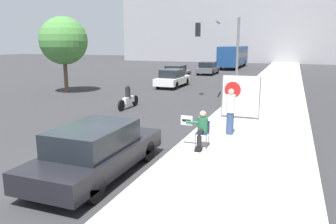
{
  "coord_description": "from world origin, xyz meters",
  "views": [
    {
      "loc": [
        5.05,
        -6.73,
        3.56
      ],
      "look_at": [
        0.68,
        4.74,
        0.97
      ],
      "focal_mm": 35.0,
      "sensor_mm": 36.0,
      "label": 1
    }
  ],
  "objects_px": {
    "traffic_light_pole": "(221,44)",
    "car_on_road_nearest": "(173,78)",
    "motorcycle_on_road": "(128,99)",
    "street_tree_near_curb": "(64,41)",
    "parked_car_curbside": "(97,150)",
    "jogger_on_sidewalk": "(230,111)",
    "car_on_road_distant": "(208,68)",
    "seated_protester": "(201,128)",
    "city_bus_on_road": "(234,55)",
    "car_on_road_midblock": "(176,72)",
    "protest_banner": "(240,96)"
  },
  "relations": [
    {
      "from": "motorcycle_on_road",
      "to": "street_tree_near_curb",
      "type": "xyz_separation_m",
      "value": [
        -7.06,
        3.75,
        3.16
      ]
    },
    {
      "from": "street_tree_near_curb",
      "to": "seated_protester",
      "type": "bearing_deg",
      "value": -36.8
    },
    {
      "from": "car_on_road_distant",
      "to": "car_on_road_midblock",
      "type": "bearing_deg",
      "value": -103.72
    },
    {
      "from": "parked_car_curbside",
      "to": "car_on_road_distant",
      "type": "distance_m",
      "value": 30.22
    },
    {
      "from": "seated_protester",
      "to": "car_on_road_nearest",
      "type": "xyz_separation_m",
      "value": [
        -6.54,
        15.14,
        -0.1
      ]
    },
    {
      "from": "parked_car_curbside",
      "to": "traffic_light_pole",
      "type": "bearing_deg",
      "value": 87.9
    },
    {
      "from": "car_on_road_distant",
      "to": "car_on_road_nearest",
      "type": "bearing_deg",
      "value": -89.96
    },
    {
      "from": "traffic_light_pole",
      "to": "car_on_road_nearest",
      "type": "height_order",
      "value": "traffic_light_pole"
    },
    {
      "from": "seated_protester",
      "to": "jogger_on_sidewalk",
      "type": "distance_m",
      "value": 2.08
    },
    {
      "from": "car_on_road_distant",
      "to": "parked_car_curbside",
      "type": "bearing_deg",
      "value": -81.63
    },
    {
      "from": "parked_car_curbside",
      "to": "car_on_road_nearest",
      "type": "relative_size",
      "value": 1.06
    },
    {
      "from": "jogger_on_sidewalk",
      "to": "city_bus_on_road",
      "type": "relative_size",
      "value": 0.15
    },
    {
      "from": "car_on_road_distant",
      "to": "city_bus_on_road",
      "type": "relative_size",
      "value": 0.35
    },
    {
      "from": "car_on_road_midblock",
      "to": "car_on_road_distant",
      "type": "distance_m",
      "value": 6.68
    },
    {
      "from": "city_bus_on_road",
      "to": "car_on_road_nearest",
      "type": "bearing_deg",
      "value": -92.39
    },
    {
      "from": "jogger_on_sidewalk",
      "to": "car_on_road_midblock",
      "type": "bearing_deg",
      "value": -49.92
    },
    {
      "from": "jogger_on_sidewalk",
      "to": "motorcycle_on_road",
      "type": "height_order",
      "value": "jogger_on_sidewalk"
    },
    {
      "from": "car_on_road_nearest",
      "to": "car_on_road_midblock",
      "type": "distance_m",
      "value": 5.64
    },
    {
      "from": "jogger_on_sidewalk",
      "to": "parked_car_curbside",
      "type": "relative_size",
      "value": 0.37
    },
    {
      "from": "motorcycle_on_road",
      "to": "city_bus_on_road",
      "type": "bearing_deg",
      "value": 89.7
    },
    {
      "from": "seated_protester",
      "to": "protest_banner",
      "type": "distance_m",
      "value": 4.84
    },
    {
      "from": "seated_protester",
      "to": "motorcycle_on_road",
      "type": "relative_size",
      "value": 0.55
    },
    {
      "from": "car_on_road_distant",
      "to": "city_bus_on_road",
      "type": "bearing_deg",
      "value": 85.05
    },
    {
      "from": "car_on_road_nearest",
      "to": "car_on_road_distant",
      "type": "height_order",
      "value": "car_on_road_nearest"
    },
    {
      "from": "parked_car_curbside",
      "to": "car_on_road_midblock",
      "type": "distance_m",
      "value": 24.17
    },
    {
      "from": "seated_protester",
      "to": "motorcycle_on_road",
      "type": "height_order",
      "value": "seated_protester"
    },
    {
      "from": "car_on_road_midblock",
      "to": "jogger_on_sidewalk",
      "type": "bearing_deg",
      "value": -64.85
    },
    {
      "from": "jogger_on_sidewalk",
      "to": "city_bus_on_road",
      "type": "distance_m",
      "value": 36.91
    },
    {
      "from": "jogger_on_sidewalk",
      "to": "protest_banner",
      "type": "height_order",
      "value": "protest_banner"
    },
    {
      "from": "jogger_on_sidewalk",
      "to": "parked_car_curbside",
      "type": "bearing_deg",
      "value": 75.54
    },
    {
      "from": "car_on_road_distant",
      "to": "traffic_light_pole",
      "type": "bearing_deg",
      "value": -73.38
    },
    {
      "from": "parked_car_curbside",
      "to": "car_on_road_distant",
      "type": "height_order",
      "value": "car_on_road_distant"
    },
    {
      "from": "city_bus_on_road",
      "to": "car_on_road_distant",
      "type": "bearing_deg",
      "value": -94.95
    },
    {
      "from": "jogger_on_sidewalk",
      "to": "car_on_road_nearest",
      "type": "relative_size",
      "value": 0.4
    },
    {
      "from": "traffic_light_pole",
      "to": "car_on_road_nearest",
      "type": "xyz_separation_m",
      "value": [
        -4.89,
        4.51,
        -2.78
      ]
    },
    {
      "from": "car_on_road_midblock",
      "to": "city_bus_on_road",
      "type": "distance_m",
      "value": 18.04
    },
    {
      "from": "parked_car_curbside",
      "to": "motorcycle_on_road",
      "type": "distance_m",
      "value": 9.4
    },
    {
      "from": "protest_banner",
      "to": "city_bus_on_road",
      "type": "height_order",
      "value": "city_bus_on_road"
    },
    {
      "from": "car_on_road_nearest",
      "to": "street_tree_near_curb",
      "type": "relative_size",
      "value": 0.81
    },
    {
      "from": "parked_car_curbside",
      "to": "car_on_road_distant",
      "type": "bearing_deg",
      "value": 98.37
    },
    {
      "from": "protest_banner",
      "to": "car_on_road_nearest",
      "type": "xyz_separation_m",
      "value": [
        -7.05,
        10.34,
        -0.47
      ]
    },
    {
      "from": "parked_car_curbside",
      "to": "street_tree_near_curb",
      "type": "bearing_deg",
      "value": 130.57
    },
    {
      "from": "protest_banner",
      "to": "seated_protester",
      "type": "bearing_deg",
      "value": -96.14
    },
    {
      "from": "car_on_road_nearest",
      "to": "street_tree_near_curb",
      "type": "xyz_separation_m",
      "value": [
        -6.26,
        -5.57,
        2.98
      ]
    },
    {
      "from": "protest_banner",
      "to": "city_bus_on_road",
      "type": "distance_m",
      "value": 34.12
    },
    {
      "from": "jogger_on_sidewalk",
      "to": "motorcycle_on_road",
      "type": "distance_m",
      "value": 7.41
    },
    {
      "from": "street_tree_near_curb",
      "to": "car_on_road_nearest",
      "type": "bearing_deg",
      "value": 41.64
    },
    {
      "from": "traffic_light_pole",
      "to": "city_bus_on_road",
      "type": "bearing_deg",
      "value": 98.03
    },
    {
      "from": "car_on_road_nearest",
      "to": "jogger_on_sidewalk",
      "type": "bearing_deg",
      "value": -61.57
    },
    {
      "from": "traffic_light_pole",
      "to": "city_bus_on_road",
      "type": "height_order",
      "value": "traffic_light_pole"
    }
  ]
}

